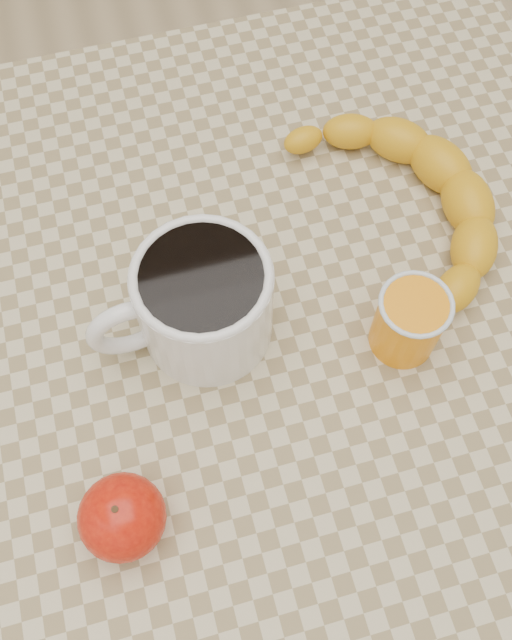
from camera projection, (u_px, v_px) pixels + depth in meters
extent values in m
plane|color=tan|center=(256.00, 496.00, 1.34)|extent=(3.00, 3.00, 0.00)
cube|color=#C2B389|center=(256.00, 338.00, 0.69)|extent=(0.80, 0.80, 0.04)
cube|color=#906849|center=(256.00, 358.00, 0.73)|extent=(0.74, 0.74, 0.06)
cylinder|color=#906849|center=(400.00, 198.00, 1.21)|extent=(0.05, 0.05, 0.71)
cylinder|color=white|center=(205.00, 304.00, 0.63)|extent=(0.13, 0.13, 0.10)
cylinder|color=black|center=(201.00, 279.00, 0.58)|extent=(0.10, 0.10, 0.01)
torus|color=white|center=(201.00, 276.00, 0.58)|extent=(0.12, 0.12, 0.01)
torus|color=white|center=(129.00, 328.00, 0.62)|extent=(0.08, 0.02, 0.08)
cylinder|color=orange|center=(408.00, 323.00, 0.63)|extent=(0.06, 0.06, 0.07)
torus|color=silver|center=(417.00, 304.00, 0.60)|extent=(0.07, 0.07, 0.00)
ellipsoid|color=#A10D05|center=(122.00, 517.00, 0.56)|extent=(0.08, 0.08, 0.06)
cylinder|color=#382311|center=(116.00, 510.00, 0.54)|extent=(0.01, 0.01, 0.01)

